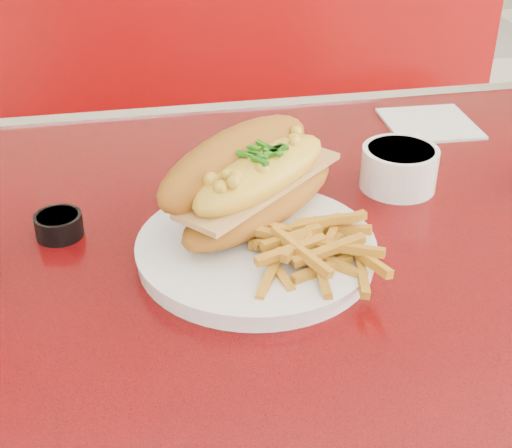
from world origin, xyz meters
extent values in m
cube|color=#B90B0F|center=(0.00, 0.00, 0.75)|extent=(1.20, 0.80, 0.04)
cube|color=silver|center=(0.00, 0.40, 0.75)|extent=(1.22, 0.03, 0.04)
cube|color=maroon|center=(0.00, 0.78, 0.23)|extent=(1.20, 0.50, 0.45)
cube|color=maroon|center=(0.00, 1.00, 0.68)|extent=(1.20, 0.08, 0.45)
cylinder|color=white|center=(-0.18, -0.01, 0.78)|extent=(0.31, 0.31, 0.02)
cylinder|color=white|center=(-0.18, -0.01, 0.79)|extent=(0.31, 0.31, 0.00)
ellipsoid|color=#A8631B|center=(-0.17, 0.04, 0.81)|extent=(0.23, 0.22, 0.05)
cube|color=tan|center=(-0.17, 0.04, 0.83)|extent=(0.20, 0.19, 0.01)
ellipsoid|color=yellow|center=(-0.17, 0.04, 0.84)|extent=(0.20, 0.18, 0.05)
ellipsoid|color=#A8631B|center=(-0.19, 0.06, 0.85)|extent=(0.24, 0.22, 0.09)
cube|color=silver|center=(-0.12, 0.00, 0.79)|extent=(0.02, 0.10, 0.00)
cube|color=silver|center=(-0.11, 0.06, 0.79)|extent=(0.02, 0.03, 0.00)
cylinder|color=white|center=(0.01, 0.11, 0.80)|extent=(0.11, 0.11, 0.05)
cylinder|color=black|center=(0.01, 0.11, 0.82)|extent=(0.09, 0.09, 0.01)
cylinder|color=black|center=(-0.39, 0.07, 0.78)|extent=(0.07, 0.07, 0.03)
cylinder|color=#CD6C4A|center=(-0.39, 0.07, 0.79)|extent=(0.06, 0.06, 0.01)
cube|color=white|center=(0.13, 0.28, 0.77)|extent=(0.13, 0.13, 0.00)
camera|label=1|loc=(-0.30, -0.61, 1.18)|focal=50.00mm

